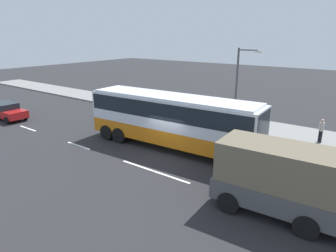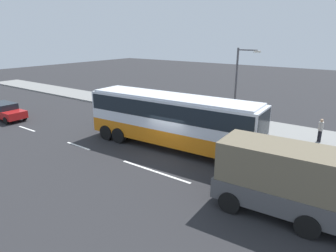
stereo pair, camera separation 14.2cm
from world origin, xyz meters
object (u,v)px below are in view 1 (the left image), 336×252
Objects in this scene: car_red_compact at (6,110)px; coach_bus at (172,116)px; cargo_truck at (313,187)px; pedestrian_near_curb at (321,129)px; street_lamp at (239,82)px; car_white_minivan at (132,113)px.

coach_bus is at bearing 9.62° from car_red_compact.
car_red_compact is at bearing 175.84° from cargo_truck.
pedestrian_near_curb is 6.89m from street_lamp.
pedestrian_near_curb is at bearing 94.89° from cargo_truck.
cargo_truck is at bearing -2.00° from car_red_compact.
car_red_compact is 2.75× the size of pedestrian_near_curb.
coach_bus is at bearing -103.54° from street_lamp.
car_white_minivan is 0.88× the size of car_red_compact.
cargo_truck is 1.35× the size of street_lamp.
car_white_minivan is 9.59m from street_lamp.
car_white_minivan is at bearing 151.01° from coach_bus.
coach_bus is 2.65× the size of car_red_compact.
car_white_minivan is 0.65× the size of street_lamp.
street_lamp reaches higher than car_red_compact.
cargo_truck is 5.07× the size of pedestrian_near_curb.
pedestrian_near_curb is at bearing 12.69° from car_white_minivan.
coach_bus is 7.23m from street_lamp.
car_red_compact is at bearing -172.17° from coach_bus.
pedestrian_near_curb is at bearing 20.89° from car_red_compact.
cargo_truck is 10.41m from pedestrian_near_curb.
car_red_compact reaches higher than car_white_minivan.
street_lamp is at bearing 22.51° from car_white_minivan.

